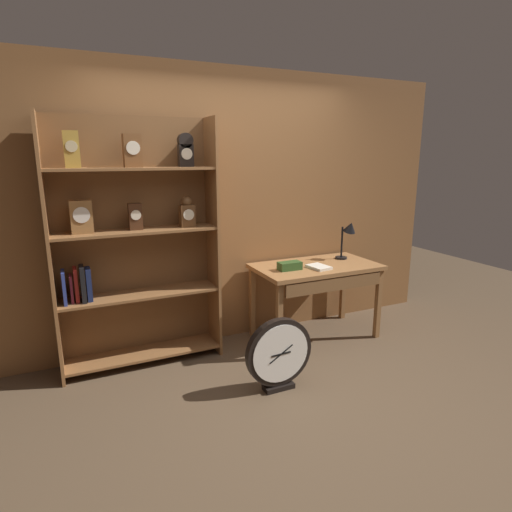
% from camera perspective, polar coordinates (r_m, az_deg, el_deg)
% --- Properties ---
extents(ground_plane, '(10.00, 10.00, 0.00)m').
position_cam_1_polar(ground_plane, '(3.36, 5.58, -19.18)').
color(ground_plane, brown).
extents(back_wood_panel, '(4.80, 0.05, 2.60)m').
position_cam_1_polar(back_wood_panel, '(4.12, -3.89, 6.32)').
color(back_wood_panel, brown).
rests_on(back_wood_panel, ground).
extents(bookshelf, '(1.36, 0.33, 2.13)m').
position_cam_1_polar(bookshelf, '(3.73, -16.16, 1.61)').
color(bookshelf, brown).
rests_on(bookshelf, ground).
extents(workbench, '(1.22, 0.68, 0.75)m').
position_cam_1_polar(workbench, '(4.22, 8.24, -2.42)').
color(workbench, '#9E6B3D').
rests_on(workbench, ground).
extents(desk_lamp, '(0.19, 0.19, 0.41)m').
position_cam_1_polar(desk_lamp, '(4.46, 12.34, 3.10)').
color(desk_lamp, black).
rests_on(desk_lamp, workbench).
extents(toolbox_small, '(0.22, 0.11, 0.08)m').
position_cam_1_polar(toolbox_small, '(4.00, 4.55, -1.33)').
color(toolbox_small, '#2D5123').
rests_on(toolbox_small, workbench).
extents(open_repair_manual, '(0.19, 0.24, 0.02)m').
position_cam_1_polar(open_repair_manual, '(4.09, 8.44, -1.48)').
color(open_repair_manual, silver).
rests_on(open_repair_manual, workbench).
extents(round_clock_large, '(0.55, 0.11, 0.59)m').
position_cam_1_polar(round_clock_large, '(3.39, 3.11, -13.03)').
color(round_clock_large, black).
rests_on(round_clock_large, ground).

